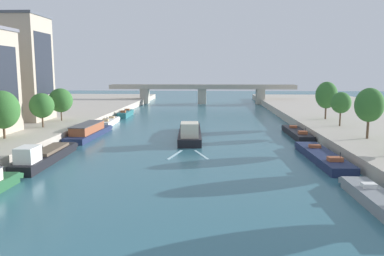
{
  "coord_description": "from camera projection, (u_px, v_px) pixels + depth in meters",
  "views": [
    {
      "loc": [
        3.33,
        -17.86,
        11.39
      ],
      "look_at": [
        0.0,
        47.03,
        1.64
      ],
      "focal_mm": 35.95,
      "sensor_mm": 36.0,
      "label": 1
    }
  ],
  "objects": [
    {
      "name": "tree_right_midway",
      "position": [
        341.0,
        103.0,
        66.84
      ],
      "size": [
        3.44,
        3.44,
        5.96
      ],
      "color": "brown",
      "rests_on": "quay_right"
    },
    {
      "name": "moored_boat_left_near",
      "position": [
        89.0,
        131.0,
        66.26
      ],
      "size": [
        3.78,
        16.66,
        2.41
      ],
      "color": "#1E284C",
      "rests_on": "ground"
    },
    {
      "name": "tree_left_distant",
      "position": [
        3.0,
        110.0,
        54.53
      ],
      "size": [
        4.71,
        4.71,
        6.86
      ],
      "color": "brown",
      "rests_on": "quay_left"
    },
    {
      "name": "building_left_tall",
      "position": [
        15.0,
        68.0,
        74.38
      ],
      "size": [
        12.07,
        9.74,
        20.29
      ],
      "color": "#B2A38E",
      "rests_on": "quay_left"
    },
    {
      "name": "moored_boat_right_upstream",
      "position": [
        297.0,
        133.0,
        67.1
      ],
      "size": [
        2.76,
        14.81,
        2.18
      ],
      "color": "black",
      "rests_on": "ground"
    },
    {
      "name": "wake_behind_barge",
      "position": [
        188.0,
        155.0,
        52.4
      ],
      "size": [
        5.59,
        6.05,
        0.03
      ],
      "color": "#A5D1DB",
      "rests_on": "ground"
    },
    {
      "name": "tree_left_by_lamp",
      "position": [
        42.0,
        106.0,
        65.42
      ],
      "size": [
        4.1,
        4.1,
        5.85
      ],
      "color": "brown",
      "rests_on": "quay_left"
    },
    {
      "name": "moored_boat_left_gap_after",
      "position": [
        126.0,
        114.0,
        95.89
      ],
      "size": [
        2.38,
        11.25,
        2.43
      ],
      "color": "#23666B",
      "rests_on": "ground"
    },
    {
      "name": "moored_boat_right_second",
      "position": [
        381.0,
        203.0,
        31.69
      ],
      "size": [
        2.64,
        13.89,
        2.18
      ],
      "color": "gray",
      "rests_on": "ground"
    },
    {
      "name": "bridge_far",
      "position": [
        202.0,
        91.0,
        132.2
      ],
      "size": [
        63.86,
        4.4,
        6.58
      ],
      "color": "#ADA899",
      "rests_on": "ground"
    },
    {
      "name": "tree_right_nearest",
      "position": [
        326.0,
        95.0,
        76.34
      ],
      "size": [
        4.26,
        4.26,
        7.47
      ],
      "color": "brown",
      "rests_on": "quay_right"
    },
    {
      "name": "tree_left_nearest",
      "position": [
        61.0,
        100.0,
        74.1
      ],
      "size": [
        4.53,
        4.53,
        6.26
      ],
      "color": "brown",
      "rests_on": "quay_left"
    },
    {
      "name": "tree_right_past_mid",
      "position": [
        369.0,
        105.0,
        54.34
      ],
      "size": [
        4.01,
        4.01,
        7.25
      ],
      "color": "brown",
      "rests_on": "quay_right"
    },
    {
      "name": "moored_boat_left_lone",
      "position": [
        45.0,
        156.0,
        47.8
      ],
      "size": [
        3.07,
        15.68,
        2.92
      ],
      "color": "black",
      "rests_on": "ground"
    },
    {
      "name": "quay_left",
      "position": [
        2.0,
        124.0,
        75.62
      ],
      "size": [
        36.0,
        170.0,
        1.73
      ],
      "primitive_type": "cube",
      "color": "#B7AD9E",
      "rests_on": "ground"
    },
    {
      "name": "moored_boat_right_near",
      "position": [
        322.0,
        157.0,
        48.83
      ],
      "size": [
        3.58,
        16.68,
        2.16
      ],
      "color": "#1E284C",
      "rests_on": "ground"
    },
    {
      "name": "moored_boat_left_midway",
      "position": [
        110.0,
        122.0,
        81.51
      ],
      "size": [
        2.42,
        11.66,
        2.24
      ],
      "color": "silver",
      "rests_on": "ground"
    },
    {
      "name": "barge_midriver",
      "position": [
        190.0,
        132.0,
        64.9
      ],
      "size": [
        4.63,
        19.77,
        3.43
      ],
      "color": "black",
      "rests_on": "ground"
    }
  ]
}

